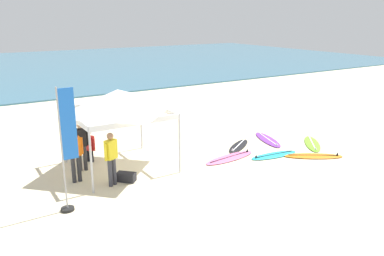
# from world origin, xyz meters

# --- Properties ---
(ground_plane) EXTENTS (80.00, 80.00, 0.00)m
(ground_plane) POSITION_xyz_m (0.00, 0.00, 0.00)
(ground_plane) COLOR beige
(sea) EXTENTS (80.00, 36.00, 0.10)m
(sea) POSITION_xyz_m (0.00, 31.63, 0.05)
(sea) COLOR #386B84
(sea) RESTS_ON ground
(canopy_tent) EXTENTS (3.11, 3.11, 2.75)m
(canopy_tent) POSITION_xyz_m (-2.25, 0.93, 2.39)
(canopy_tent) COLOR #B7B7BC
(canopy_tent) RESTS_ON ground
(surfboard_purple) EXTENTS (1.25, 2.26, 0.19)m
(surfboard_purple) POSITION_xyz_m (4.20, 0.50, 0.04)
(surfboard_purple) COLOR purple
(surfboard_purple) RESTS_ON ground
(surfboard_orange) EXTENTS (2.16, 1.71, 0.19)m
(surfboard_orange) POSITION_xyz_m (4.25, -1.92, 0.04)
(surfboard_orange) COLOR orange
(surfboard_orange) RESTS_ON ground
(surfboard_black) EXTENTS (1.84, 1.47, 0.19)m
(surfboard_black) POSITION_xyz_m (2.61, 0.49, 0.04)
(surfboard_black) COLOR black
(surfboard_black) RESTS_ON ground
(surfboard_pink) EXTENTS (2.33, 0.87, 0.19)m
(surfboard_pink) POSITION_xyz_m (1.49, -0.39, 0.04)
(surfboard_pink) COLOR pink
(surfboard_pink) RESTS_ON ground
(surfboard_lime) EXTENTS (1.76, 1.94, 0.19)m
(surfboard_lime) POSITION_xyz_m (5.36, -0.88, 0.04)
(surfboard_lime) COLOR #7AD12D
(surfboard_lime) RESTS_ON ground
(surfboard_cyan) EXTENTS (2.07, 0.74, 0.19)m
(surfboard_cyan) POSITION_xyz_m (3.06, -1.06, 0.04)
(surfboard_cyan) COLOR #23B2CC
(surfboard_cyan) RESTS_ON ground
(person_orange) EXTENTS (0.55, 0.24, 1.71)m
(person_orange) POSITION_xyz_m (-3.92, 0.50, 0.99)
(person_orange) COLOR #2D2D33
(person_orange) RESTS_ON ground
(person_black) EXTENTS (0.54, 0.29, 1.71)m
(person_black) POSITION_xyz_m (-3.47, 1.35, 0.99)
(person_black) COLOR #2D2D33
(person_black) RESTS_ON ground
(person_yellow) EXTENTS (0.50, 0.36, 1.71)m
(person_yellow) POSITION_xyz_m (-3.05, -0.35, 0.99)
(person_yellow) COLOR #383842
(person_yellow) RESTS_ON ground
(person_red) EXTENTS (0.37, 0.49, 1.20)m
(person_red) POSITION_xyz_m (-3.00, 2.05, 0.66)
(person_red) COLOR black
(person_red) RESTS_ON ground
(banner_flag) EXTENTS (0.60, 0.36, 3.40)m
(banner_flag) POSITION_xyz_m (-4.59, -1.27, 1.57)
(banner_flag) COLOR #99999E
(banner_flag) RESTS_ON ground
(gear_bag_near_tent) EXTENTS (0.65, 0.65, 0.28)m
(gear_bag_near_tent) POSITION_xyz_m (-2.58, -0.28, 0.14)
(gear_bag_near_tent) COLOR #232328
(gear_bag_near_tent) RESTS_ON ground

